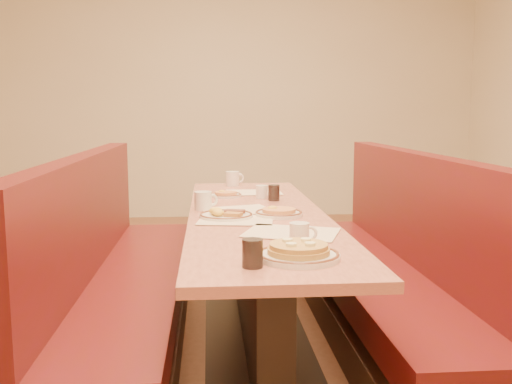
{
  "coord_description": "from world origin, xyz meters",
  "views": [
    {
      "loc": [
        -0.25,
        -2.9,
        1.27
      ],
      "look_at": [
        0.0,
        0.06,
        0.85
      ],
      "focal_mm": 40.0,
      "sensor_mm": 36.0,
      "label": 1
    }
  ],
  "objects": [
    {
      "name": "coffee_mug_c",
      "position": [
        0.08,
        0.51,
        0.79
      ],
      "size": [
        0.1,
        0.07,
        0.08
      ],
      "rotation": [
        0.0,
        0.0,
        0.23
      ],
      "color": "white",
      "rests_on": "diner_table"
    },
    {
      "name": "extra_plate_mid",
      "position": [
        0.1,
        -0.1,
        0.77
      ],
      "size": [
        0.24,
        0.24,
        0.05
      ],
      "rotation": [
        0.0,
        0.0,
        0.26
      ],
      "color": "white",
      "rests_on": "diner_table"
    },
    {
      "name": "extra_plate_far",
      "position": [
        -0.14,
        0.58,
        0.76
      ],
      "size": [
        0.2,
        0.2,
        0.04
      ],
      "rotation": [
        0.0,
        0.0,
        0.11
      ],
      "color": "white",
      "rests_on": "diner_table"
    },
    {
      "name": "coffee_mug_d",
      "position": [
        -0.08,
        1.1,
        0.8
      ],
      "size": [
        0.13,
        0.1,
        0.1
      ],
      "rotation": [
        0.0,
        0.0,
        0.31
      ],
      "color": "white",
      "rests_on": "diner_table"
    },
    {
      "name": "pancake_plate",
      "position": [
        0.07,
        -0.95,
        0.77
      ],
      "size": [
        0.3,
        0.3,
        0.07
      ],
      "rotation": [
        0.0,
        0.0,
        0.4
      ],
      "color": "white",
      "rests_on": "diner_table"
    },
    {
      "name": "coffee_mug_b",
      "position": [
        -0.28,
        0.11,
        0.8
      ],
      "size": [
        0.13,
        0.09,
        0.1
      ],
      "rotation": [
        0.0,
        0.0,
        0.35
      ],
      "color": "white",
      "rests_on": "diner_table"
    },
    {
      "name": "booth_right",
      "position": [
        0.73,
        0.0,
        0.36
      ],
      "size": [
        0.55,
        2.5,
        1.05
      ],
      "color": "#4C3326",
      "rests_on": "ground"
    },
    {
      "name": "booth_left",
      "position": [
        -0.73,
        0.0,
        0.36
      ],
      "size": [
        0.55,
        2.5,
        1.05
      ],
      "color": "#4C3326",
      "rests_on": "ground"
    },
    {
      "name": "placemat_near_left",
      "position": [
        -0.12,
        -0.21,
        0.75
      ],
      "size": [
        0.39,
        0.31,
        0.0
      ],
      "primitive_type": "cube",
      "rotation": [
        0.0,
        0.0,
        -0.13
      ],
      "color": "#F8E0C2",
      "rests_on": "diner_table"
    },
    {
      "name": "placemat_far_right",
      "position": [
        0.04,
        0.73,
        0.75
      ],
      "size": [
        0.35,
        0.27,
        0.0
      ],
      "primitive_type": "cube",
      "rotation": [
        0.0,
        0.0,
        0.02
      ],
      "color": "#F8E0C2",
      "rests_on": "diner_table"
    },
    {
      "name": "soda_tumbler_mid",
      "position": [
        0.13,
        0.41,
        0.8
      ],
      "size": [
        0.07,
        0.07,
        0.09
      ],
      "color": "black",
      "rests_on": "diner_table"
    },
    {
      "name": "soda_tumbler_near",
      "position": [
        -0.1,
        -1.04,
        0.8
      ],
      "size": [
        0.07,
        0.07,
        0.1
      ],
      "color": "black",
      "rests_on": "diner_table"
    },
    {
      "name": "placemat_near_right",
      "position": [
        0.11,
        -0.52,
        0.75
      ],
      "size": [
        0.47,
        0.41,
        0.0
      ],
      "primitive_type": "cube",
      "rotation": [
        0.0,
        0.0,
        -0.35
      ],
      "color": "#F8E0C2",
      "rests_on": "diner_table"
    },
    {
      "name": "placemat_far_left",
      "position": [
        -0.1,
        0.07,
        0.75
      ],
      "size": [
        0.42,
        0.36,
        0.0
      ],
      "primitive_type": "cube",
      "rotation": [
        0.0,
        0.0,
        0.3
      ],
      "color": "#F8E0C2",
      "rests_on": "diner_table"
    },
    {
      "name": "coffee_mug_a",
      "position": [
        0.11,
        -0.72,
        0.79
      ],
      "size": [
        0.11,
        0.08,
        0.08
      ],
      "rotation": [
        0.0,
        0.0,
        -0.01
      ],
      "color": "white",
      "rests_on": "diner_table"
    },
    {
      "name": "eggs_plate",
      "position": [
        -0.17,
        -0.13,
        0.77
      ],
      "size": [
        0.27,
        0.27,
        0.05
      ],
      "rotation": [
        0.0,
        0.0,
        -0.42
      ],
      "color": "white",
      "rests_on": "diner_table"
    },
    {
      "name": "ground",
      "position": [
        0.0,
        0.0,
        0.0
      ],
      "size": [
        8.0,
        8.0,
        0.0
      ],
      "primitive_type": "plane",
      "color": "#9E6647",
      "rests_on": "ground"
    },
    {
      "name": "diner_table",
      "position": [
        0.0,
        0.0,
        0.37
      ],
      "size": [
        0.7,
        2.5,
        0.75
      ],
      "color": "black",
      "rests_on": "ground"
    }
  ]
}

